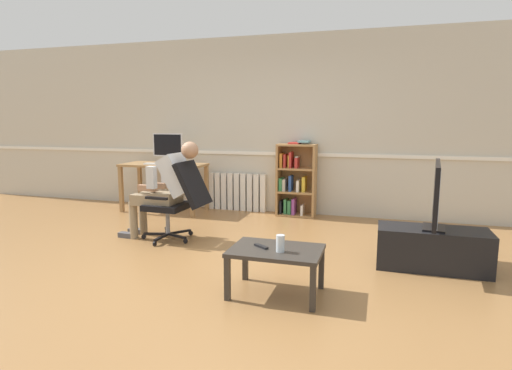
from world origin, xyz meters
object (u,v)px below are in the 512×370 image
object	(u,v)px
tv_stand	(432,249)
coffee_table	(276,255)
bookshelf	(295,181)
radiator	(237,192)
keyboard	(156,164)
computer_desk	(164,171)
tv_screen	(436,194)
person_seated	(166,187)
computer_mouse	(177,164)
drinking_glass	(280,243)
office_chair	(179,198)
imac_monitor	(168,146)
spare_remote	(261,246)

from	to	relation	value
tv_stand	coffee_table	distance (m)	1.67
bookshelf	radiator	size ratio (longest dim) A/B	1.19
keyboard	bookshelf	distance (m)	2.15
radiator	tv_stand	world-z (taller)	radiator
computer_desk	keyboard	bearing A→B (deg)	-108.51
tv_screen	tv_stand	bearing A→B (deg)	90.00
person_seated	coffee_table	xyz separation A→B (m)	(1.66, -1.19, -0.30)
person_seated	computer_desk	bearing A→B (deg)	-147.93
coffee_table	person_seated	bearing A→B (deg)	144.44
computer_mouse	coffee_table	bearing A→B (deg)	-48.81
computer_desk	computer_mouse	size ratio (longest dim) A/B	12.97
tv_stand	drinking_glass	bearing A→B (deg)	-138.90
bookshelf	computer_desk	bearing A→B (deg)	-171.93
computer_desk	drinking_glass	world-z (taller)	computer_desk
office_chair	person_seated	distance (m)	0.21
office_chair	tv_stand	bearing A→B (deg)	89.05
office_chair	coffee_table	xyz separation A→B (m)	(1.49, -1.18, -0.18)
drinking_glass	computer_desk	bearing A→B (deg)	133.42
imac_monitor	keyboard	size ratio (longest dim) A/B	1.33
tv_screen	drinking_glass	bearing A→B (deg)	137.34
computer_mouse	radiator	distance (m)	1.04
coffee_table	spare_remote	size ratio (longest dim) A/B	4.99
imac_monitor	computer_desk	bearing A→B (deg)	-118.38
computer_desk	person_seated	bearing A→B (deg)	-60.09
radiator	imac_monitor	bearing A→B (deg)	-163.28
tv_screen	coffee_table	size ratio (longest dim) A/B	1.26
keyboard	tv_stand	bearing A→B (deg)	-20.51
computer_mouse	tv_stand	bearing A→B (deg)	-22.66
spare_remote	bookshelf	bearing A→B (deg)	-138.33
tv_screen	spare_remote	xyz separation A→B (m)	(-1.44, -1.03, -0.33)
bookshelf	drinking_glass	distance (m)	3.00
bookshelf	spare_remote	size ratio (longest dim) A/B	7.55
computer_mouse	coffee_table	world-z (taller)	computer_mouse
drinking_glass	imac_monitor	bearing A→B (deg)	132.13
spare_remote	office_chair	bearing A→B (deg)	-95.44
bookshelf	coffee_table	size ratio (longest dim) A/B	1.51
imac_monitor	radiator	xyz separation A→B (m)	(1.04, 0.31, -0.73)
computer_desk	coffee_table	world-z (taller)	computer_desk
computer_desk	keyboard	xyz separation A→B (m)	(-0.05, -0.14, 0.12)
computer_mouse	radiator	size ratio (longest dim) A/B	0.10
imac_monitor	radiator	size ratio (longest dim) A/B	0.54
tv_screen	spare_remote	bearing A→B (deg)	131.95
tv_screen	spare_remote	distance (m)	1.80
radiator	tv_screen	size ratio (longest dim) A/B	1.01
person_seated	tv_stand	distance (m)	3.01
tv_screen	coffee_table	xyz separation A→B (m)	(-1.31, -1.03, -0.40)
radiator	person_seated	xyz separation A→B (m)	(-0.27, -1.81, 0.35)
radiator	office_chair	distance (m)	1.83
tv_stand	tv_screen	size ratio (longest dim) A/B	1.09
imac_monitor	tv_stand	size ratio (longest dim) A/B	0.49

